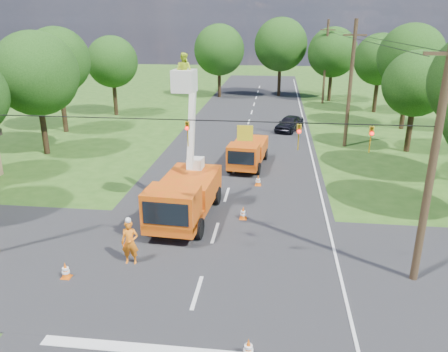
# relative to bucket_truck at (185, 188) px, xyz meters

# --- Properties ---
(ground) EXTENTS (140.00, 140.00, 0.00)m
(ground) POSITION_rel_bucket_truck_xyz_m (1.76, 13.56, -1.76)
(ground) COLOR #294F17
(ground) RESTS_ON ground
(road_main) EXTENTS (12.00, 100.00, 0.06)m
(road_main) POSITION_rel_bucket_truck_xyz_m (1.76, 13.56, -1.76)
(road_main) COLOR black
(road_main) RESTS_ON ground
(road_cross) EXTENTS (56.00, 10.00, 0.07)m
(road_cross) POSITION_rel_bucket_truck_xyz_m (1.76, -4.44, -1.76)
(road_cross) COLOR black
(road_cross) RESTS_ON ground
(edge_line) EXTENTS (0.12, 90.00, 0.02)m
(edge_line) POSITION_rel_bucket_truck_xyz_m (7.36, 13.56, -1.76)
(edge_line) COLOR silver
(edge_line) RESTS_ON ground
(bucket_truck) EXTENTS (3.06, 6.89, 8.43)m
(bucket_truck) POSITION_rel_bucket_truck_xyz_m (0.00, 0.00, 0.00)
(bucket_truck) COLOR #E2430F
(bucket_truck) RESTS_ON ground
(second_truck) EXTENTS (2.69, 5.73, 2.07)m
(second_truck) POSITION_rel_bucket_truck_xyz_m (2.63, 9.09, -0.68)
(second_truck) COLOR #E2430F
(second_truck) RESTS_ON ground
(ground_worker) EXTENTS (0.77, 0.54, 2.02)m
(ground_worker) POSITION_rel_bucket_truck_xyz_m (-1.42, -4.62, -0.75)
(ground_worker) COLOR orange
(ground_worker) RESTS_ON ground
(distant_car) EXTENTS (3.14, 4.48, 1.42)m
(distant_car) POSITION_rel_bucket_truck_xyz_m (5.80, 20.37, -1.05)
(distant_car) COLOR black
(distant_car) RESTS_ON ground
(traffic_cone_1) EXTENTS (0.38, 0.38, 0.71)m
(traffic_cone_1) POSITION_rel_bucket_truck_xyz_m (3.94, -9.59, -1.40)
(traffic_cone_1) COLOR #E95D0C
(traffic_cone_1) RESTS_ON ground
(traffic_cone_2) EXTENTS (0.38, 0.38, 0.71)m
(traffic_cone_2) POSITION_rel_bucket_truck_xyz_m (3.00, 0.35, -1.40)
(traffic_cone_2) COLOR #E95D0C
(traffic_cone_2) RESTS_ON ground
(traffic_cone_3) EXTENTS (0.38, 0.38, 0.71)m
(traffic_cone_3) POSITION_rel_bucket_truck_xyz_m (3.54, 5.40, -1.40)
(traffic_cone_3) COLOR #E95D0C
(traffic_cone_3) RESTS_ON ground
(traffic_cone_4) EXTENTS (0.38, 0.38, 0.71)m
(traffic_cone_4) POSITION_rel_bucket_truck_xyz_m (-3.67, -6.04, -1.40)
(traffic_cone_4) COLOR #E95D0C
(traffic_cone_4) RESTS_ON ground
(pole_right_near) EXTENTS (1.80, 0.30, 10.00)m
(pole_right_near) POSITION_rel_bucket_truck_xyz_m (10.26, -4.44, 3.35)
(pole_right_near) COLOR #4C3823
(pole_right_near) RESTS_ON ground
(pole_right_mid) EXTENTS (1.80, 0.30, 10.00)m
(pole_right_mid) POSITION_rel_bucket_truck_xyz_m (10.26, 15.56, 3.35)
(pole_right_mid) COLOR #4C3823
(pole_right_mid) RESTS_ON ground
(pole_right_far) EXTENTS (1.80, 0.30, 10.00)m
(pole_right_far) POSITION_rel_bucket_truck_xyz_m (10.26, 35.56, 3.35)
(pole_right_far) COLOR #4C3823
(pole_right_far) RESTS_ON ground
(signal_span) EXTENTS (18.00, 0.29, 1.07)m
(signal_span) POSITION_rel_bucket_truck_xyz_m (3.99, -4.45, 4.12)
(signal_span) COLOR black
(signal_span) RESTS_ON ground
(tree_left_d) EXTENTS (6.20, 6.20, 9.24)m
(tree_left_d) POSITION_rel_bucket_truck_xyz_m (-13.24, 10.56, 4.36)
(tree_left_d) COLOR #382616
(tree_left_d) RESTS_ON ground
(tree_left_e) EXTENTS (5.80, 5.80, 9.41)m
(tree_left_e) POSITION_rel_bucket_truck_xyz_m (-15.04, 17.56, 4.73)
(tree_left_e) COLOR #382616
(tree_left_e) RESTS_ON ground
(tree_left_f) EXTENTS (5.40, 5.40, 8.40)m
(tree_left_f) POSITION_rel_bucket_truck_xyz_m (-13.04, 25.56, 3.92)
(tree_left_f) COLOR #382616
(tree_left_f) RESTS_ON ground
(tree_right_c) EXTENTS (5.00, 5.00, 7.83)m
(tree_right_c) POSITION_rel_bucket_truck_xyz_m (14.96, 14.56, 3.55)
(tree_right_c) COLOR #382616
(tree_right_c) RESTS_ON ground
(tree_right_d) EXTENTS (6.00, 6.00, 9.70)m
(tree_right_d) POSITION_rel_bucket_truck_xyz_m (16.56, 22.56, 4.92)
(tree_right_d) COLOR #382616
(tree_right_d) RESTS_ON ground
(tree_right_e) EXTENTS (5.60, 5.60, 8.63)m
(tree_right_e) POSITION_rel_bucket_truck_xyz_m (15.56, 30.56, 4.05)
(tree_right_e) COLOR #382616
(tree_right_e) RESTS_ON ground
(tree_far_a) EXTENTS (6.60, 6.60, 9.50)m
(tree_far_a) POSITION_rel_bucket_truck_xyz_m (-3.24, 38.56, 4.43)
(tree_far_a) COLOR #382616
(tree_far_a) RESTS_ON ground
(tree_far_b) EXTENTS (7.00, 7.00, 10.32)m
(tree_far_b) POSITION_rel_bucket_truck_xyz_m (4.76, 40.56, 5.05)
(tree_far_b) COLOR #382616
(tree_far_b) RESTS_ON ground
(tree_far_c) EXTENTS (6.20, 6.20, 9.18)m
(tree_far_c) POSITION_rel_bucket_truck_xyz_m (11.26, 37.56, 4.30)
(tree_far_c) COLOR #382616
(tree_far_c) RESTS_ON ground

